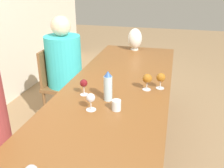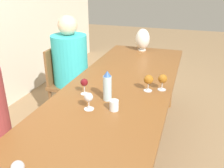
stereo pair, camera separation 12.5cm
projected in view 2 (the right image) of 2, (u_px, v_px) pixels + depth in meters
ground_plane at (114, 167)px, 2.32m from camera, size 14.00×14.00×0.00m
dining_table at (115, 100)px, 2.04m from camera, size 2.91×0.88×0.77m
water_bottle at (107, 86)px, 1.85m from camera, size 0.06×0.06×0.23m
water_tumbler at (114, 105)px, 1.73m from camera, size 0.07×0.07×0.08m
vase at (143, 39)px, 3.11m from camera, size 0.18×0.18×0.27m
wine_glass_2 at (163, 79)px, 2.03m from camera, size 0.08×0.08×0.14m
wine_glass_3 at (84, 83)px, 1.95m from camera, size 0.06×0.06×0.13m
wine_glass_4 at (148, 80)px, 2.01m from camera, size 0.08×0.08×0.14m
wine_glass_6 at (89, 98)px, 1.73m from camera, size 0.07×0.07×0.13m
chair_far at (67, 81)px, 2.96m from camera, size 0.44×0.44×0.89m
person_far at (72, 68)px, 2.87m from camera, size 0.40×0.40×1.26m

